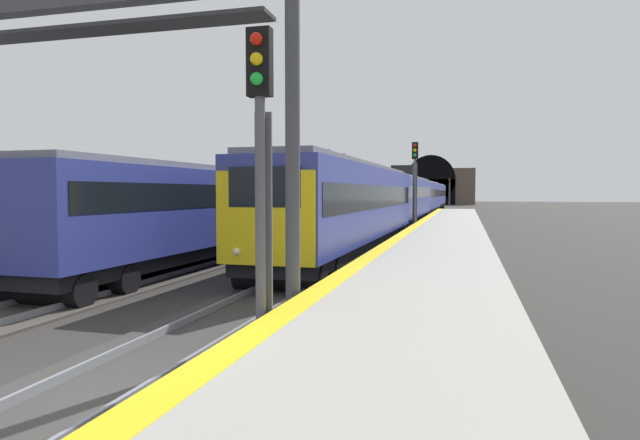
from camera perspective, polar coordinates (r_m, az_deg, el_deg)
The scene contains 12 objects.
ground_plane at distance 8.40m, azimuth -23.68°, elevation -17.17°, with size 320.00×320.00×0.00m, color #302D2B.
platform_right at distance 6.65m, azimuth 5.51°, elevation -17.95°, with size 112.00×3.90×0.96m, color #9E9B93.
platform_right_edge_strip at distance 6.96m, azimuth -8.75°, elevation -12.80°, with size 112.00×0.50×0.01m, color yellow.
track_main_line at distance 8.38m, azimuth -23.69°, elevation -16.91°, with size 160.00×2.92×0.21m.
train_main_approaching at distance 55.00m, azimuth 9.78°, elevation 2.35°, with size 82.97×3.19×4.97m.
train_adjacent_platform at distance 39.74m, azimuth 0.31°, elevation 2.01°, with size 56.09×3.31×4.72m.
railway_signal_near at distance 8.62m, azimuth -6.22°, elevation 5.55°, with size 0.39×0.38×5.38m.
railway_signal_mid at distance 34.85m, azimuth 9.86°, elevation 4.08°, with size 0.39×0.38×5.95m.
railway_signal_far at distance 109.83m, azimuth 13.35°, elevation 3.09°, with size 0.39×0.38×5.56m.
overhead_signal_gantry at distance 12.61m, azimuth -22.70°, elevation 13.98°, with size 0.70×8.99×6.98m.
tunnel_portal at distance 123.45m, azimuth 11.49°, elevation 3.45°, with size 2.81×18.90×10.88m.
catenary_mast_near at distance 67.52m, azimuth 0.96°, elevation 4.08°, with size 0.22×2.20×8.09m.
Camera 1 is at (-6.13, -4.97, 2.86)m, focal length 30.69 mm.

